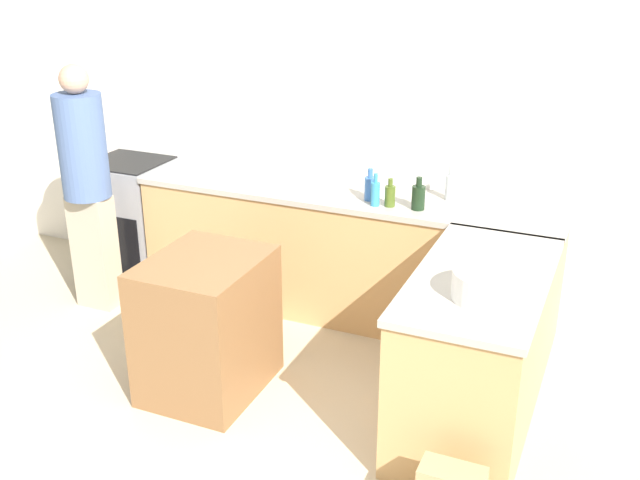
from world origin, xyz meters
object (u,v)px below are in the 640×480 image
Objects in this scene: range_oven at (133,217)px; vinegar_bottle_clear at (450,186)px; island_table at (207,325)px; mixing_bowl at (491,285)px; water_bottle_blue at (370,188)px; wine_bottle_dark at (418,197)px; olive_oil_bottle at (390,195)px; person_by_range at (86,181)px; dish_soap_bottle at (375,193)px.

range_oven is 2.62m from vinegar_bottle_clear.
mixing_bowl reaches higher than island_table.
mixing_bowl is 1.48m from vinegar_bottle_clear.
water_bottle_blue is at bearing -2.22° from range_oven.
wine_bottle_dark is 0.36m from water_bottle_blue.
olive_oil_bottle is (-0.33, -0.29, -0.02)m from vinegar_bottle_clear.
person_by_range is at bearing -162.75° from vinegar_bottle_clear.
mixing_bowl is at bearing -47.73° from water_bottle_blue.
wine_bottle_dark reaches higher than range_oven.
person_by_range reaches higher than range_oven.
dish_soap_bottle is at bearing 12.41° from person_by_range.
wine_bottle_dark is at bearing -7.75° from water_bottle_blue.
water_bottle_blue reaches higher than olive_oil_bottle.
island_table is (1.46, -1.25, -0.04)m from range_oven.
dish_soap_bottle is 2.07m from person_by_range.
vinegar_bottle_clear is 2.56m from person_by_range.
mixing_bowl is 1.61× the size of vinegar_bottle_clear.
mixing_bowl is at bearing -57.79° from wine_bottle_dark.
person_by_range is (0.11, -0.62, 0.51)m from range_oven.
water_bottle_blue is (0.60, 1.17, 0.59)m from island_table.
mixing_bowl is 0.21× the size of person_by_range.
person_by_range is at bearing -164.59° from water_bottle_blue.
range_oven is 1.93m from island_table.
olive_oil_bottle is 0.11× the size of person_by_range.
range_oven is 2.47× the size of mixing_bowl.
wine_bottle_dark is at bearing 5.02° from olive_oil_bottle.
wine_bottle_dark is at bearing 12.00° from person_by_range.
dish_soap_bottle is at bearing 58.15° from island_table.
water_bottle_blue is (-0.07, 0.09, -0.00)m from dish_soap_bottle.
mixing_bowl is 1.74× the size of wine_bottle_dark.
water_bottle_blue is at bearing 158.54° from olive_oil_bottle.
water_bottle_blue is 1.16× the size of olive_oil_bottle.
water_bottle_blue is 0.12× the size of person_by_range.
mixing_bowl is 1.31m from wine_bottle_dark.
olive_oil_bottle is at bearing -139.15° from vinegar_bottle_clear.
olive_oil_bottle is at bearing -3.71° from range_oven.
water_bottle_blue is at bearing -155.88° from vinegar_bottle_clear.
vinegar_bottle_clear is 0.44m from olive_oil_bottle.
person_by_range is at bearing -168.00° from wine_bottle_dark.
water_bottle_blue is (-0.35, 0.05, 0.00)m from wine_bottle_dark.
wine_bottle_dark is at bearing -3.03° from range_oven.
vinegar_bottle_clear is at bearing 3.16° from range_oven.
island_table is 1.59m from person_by_range.
vinegar_bottle_clear reaches higher than range_oven.
mixing_bowl is at bearing -68.04° from vinegar_bottle_clear.
dish_soap_bottle is (-0.28, -0.04, 0.00)m from wine_bottle_dark.
person_by_range is (-1.95, -0.54, -0.04)m from water_bottle_blue.
olive_oil_bottle is at bearing 55.41° from island_table.
wine_bottle_dark is 0.19m from olive_oil_bottle.
olive_oil_bottle is (0.16, -0.06, -0.01)m from water_bottle_blue.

